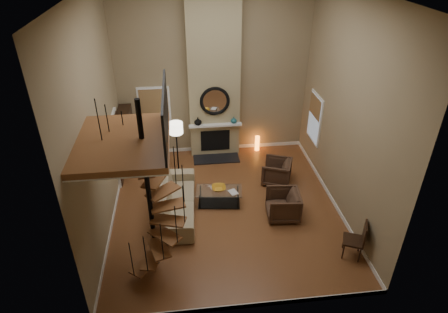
{
  "coord_description": "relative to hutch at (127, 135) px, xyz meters",
  "views": [
    {
      "loc": [
        -1.02,
        -8.23,
        6.62
      ],
      "look_at": [
        0.0,
        0.4,
        1.4
      ],
      "focal_mm": 30.82,
      "sensor_mm": 36.0,
      "label": 1
    }
  ],
  "objects": [
    {
      "name": "mirror_frame",
      "position": [
        2.8,
        0.02,
        1.0
      ],
      "size": [
        0.94,
        0.1,
        0.94
      ],
      "primitive_type": "torus",
      "rotation": [
        1.57,
        0.0,
        0.0
      ],
      "color": "black",
      "rests_on": "chimney_breast"
    },
    {
      "name": "baseboard_right",
      "position": [
        5.79,
        -2.82,
        -0.89
      ],
      "size": [
        0.02,
        6.5,
        0.12
      ],
      "primitive_type": "cube",
      "color": "white",
      "rests_on": "ground"
    },
    {
      "name": "left_wall",
      "position": [
        -0.2,
        -2.82,
        1.8
      ],
      "size": [
        0.02,
        6.5,
        5.5
      ],
      "primitive_type": "cube",
      "color": "#917F5D",
      "rests_on": "ground"
    },
    {
      "name": "vase_left",
      "position": [
        2.25,
        -0.0,
        0.35
      ],
      "size": [
        0.24,
        0.24,
        0.25
      ],
      "primitive_type": "imported",
      "color": "black",
      "rests_on": "mantel"
    },
    {
      "name": "vase_right",
      "position": [
        3.4,
        -0.0,
        0.33
      ],
      "size": [
        0.2,
        0.2,
        0.21
      ],
      "primitive_type": "imported",
      "color": "#1C5962",
      "rests_on": "mantel"
    },
    {
      "name": "spiral_stair",
      "position": [
        1.02,
        -4.61,
        0.83
      ],
      "size": [
        1.47,
        1.47,
        4.06
      ],
      "color": "black",
      "rests_on": "ground"
    },
    {
      "name": "accent_lamp",
      "position": [
        4.25,
        0.21,
        -0.7
      ],
      "size": [
        0.15,
        0.15,
        0.54
      ],
      "primitive_type": "cylinder",
      "color": "orange",
      "rests_on": "ground"
    },
    {
      "name": "mirror_disc",
      "position": [
        2.8,
        0.03,
        1.0
      ],
      "size": [
        0.8,
        0.01,
        0.8
      ],
      "primitive_type": "cylinder",
      "rotation": [
        1.57,
        0.0,
        0.0
      ],
      "color": "white",
      "rests_on": "chimney_breast"
    },
    {
      "name": "firebox",
      "position": [
        2.8,
        0.04,
        -0.4
      ],
      "size": [
        0.95,
        0.02,
        0.72
      ],
      "primitive_type": "cube",
      "color": "black",
      "rests_on": "chimney_breast"
    },
    {
      "name": "coffee_table",
      "position": [
        2.63,
        -2.62,
        -0.67
      ],
      "size": [
        1.31,
        0.77,
        0.46
      ],
      "color": "silver",
      "rests_on": "ground"
    },
    {
      "name": "armchair_near",
      "position": [
        4.52,
        -1.77,
        -0.6
      ],
      "size": [
        1.06,
        1.04,
        0.75
      ],
      "primitive_type": "imported",
      "rotation": [
        0.0,
        0.0,
        -1.94
      ],
      "color": "#452D1F",
      "rests_on": "ground"
    },
    {
      "name": "hutch",
      "position": [
        0.0,
        0.0,
        0.0
      ],
      "size": [
        0.38,
        0.8,
        1.79
      ],
      "primitive_type": "cube",
      "color": "black",
      "rests_on": "ground"
    },
    {
      "name": "ground",
      "position": [
        2.8,
        -2.82,
        -0.95
      ],
      "size": [
        6.0,
        6.5,
        0.01
      ],
      "primitive_type": "cube",
      "color": "brown",
      "rests_on": "ground"
    },
    {
      "name": "entry_door",
      "position": [
        -0.16,
        -1.02,
        0.1
      ],
      "size": [
        0.1,
        1.05,
        2.16
      ],
      "color": "white",
      "rests_on": "ground"
    },
    {
      "name": "hearth",
      "position": [
        2.8,
        -0.25,
        -0.93
      ],
      "size": [
        1.5,
        0.6,
        0.04
      ],
      "primitive_type": "cube",
      "color": "black",
      "rests_on": "ground"
    },
    {
      "name": "baseboard_front",
      "position": [
        2.8,
        -6.06,
        -0.89
      ],
      "size": [
        6.0,
        0.02,
        0.12
      ],
      "primitive_type": "cube",
      "color": "white",
      "rests_on": "ground"
    },
    {
      "name": "book",
      "position": [
        2.98,
        -2.77,
        -0.49
      ],
      "size": [
        0.29,
        0.33,
        0.03
      ],
      "primitive_type": "imported",
      "rotation": [
        0.0,
        0.0,
        0.37
      ],
      "color": "gray",
      "rests_on": "coffee_table"
    },
    {
      "name": "baseboard_left",
      "position": [
        -0.19,
        -2.82,
        -0.89
      ],
      "size": [
        0.02,
        6.5,
        0.12
      ],
      "primitive_type": "cube",
      "color": "white",
      "rests_on": "ground"
    },
    {
      "name": "window_right",
      "position": [
        5.77,
        -0.82,
        0.68
      ],
      "size": [
        0.06,
        1.02,
        1.52
      ],
      "color": "white",
      "rests_on": "right_wall"
    },
    {
      "name": "front_wall",
      "position": [
        2.8,
        -6.07,
        1.8
      ],
      "size": [
        6.0,
        0.02,
        5.5
      ],
      "primitive_type": "cube",
      "color": "#917F5D",
      "rests_on": "ground"
    },
    {
      "name": "bowl",
      "position": [
        2.63,
        -2.57,
        -0.45
      ],
      "size": [
        0.38,
        0.38,
        0.1
      ],
      "primitive_type": "imported",
      "color": "gold",
      "rests_on": "coffee_table"
    },
    {
      "name": "loft",
      "position": [
        0.75,
        -4.62,
        2.29
      ],
      "size": [
        1.7,
        2.2,
        1.09
      ],
      "color": "brown",
      "rests_on": "left_wall"
    },
    {
      "name": "floor_lamp",
      "position": [
        1.55,
        -0.89,
        0.46
      ],
      "size": [
        0.42,
        0.42,
        1.73
      ],
      "color": "black",
      "rests_on": "ground"
    },
    {
      "name": "back_wall",
      "position": [
        2.8,
        0.43,
        1.8
      ],
      "size": [
        6.0,
        0.02,
        5.5
      ],
      "primitive_type": "cube",
      "color": "#917F5D",
      "rests_on": "ground"
    },
    {
      "name": "armchair_far",
      "position": [
        4.32,
        -3.33,
        -0.6
      ],
      "size": [
        0.92,
        0.9,
        0.77
      ],
      "primitive_type": "imported",
      "rotation": [
        0.0,
        0.0,
        -1.66
      ],
      "color": "#452D1F",
      "rests_on": "ground"
    },
    {
      "name": "chimney_breast",
      "position": [
        2.8,
        0.24,
        1.8
      ],
      "size": [
        1.6,
        0.38,
        5.5
      ],
      "primitive_type": "cube",
      "color": "tan",
      "rests_on": "ground"
    },
    {
      "name": "mantel",
      "position": [
        2.8,
        -0.04,
        0.2
      ],
      "size": [
        1.7,
        0.18,
        0.06
      ],
      "primitive_type": "cube",
      "color": "white",
      "rests_on": "chimney_breast"
    },
    {
      "name": "side_chair",
      "position": [
        5.57,
        -4.93,
        -0.42
      ],
      "size": [
        0.58,
        0.58,
        0.96
      ],
      "color": "black",
      "rests_on": "ground"
    },
    {
      "name": "baseboard_back",
      "position": [
        2.8,
        0.42,
        -0.89
      ],
      "size": [
        6.0,
        0.02,
        0.12
      ],
      "primitive_type": "cube",
      "color": "white",
      "rests_on": "ground"
    },
    {
      "name": "right_wall",
      "position": [
        5.8,
        -2.82,
        1.8
      ],
      "size": [
        0.02,
        6.5,
        5.5
      ],
      "primitive_type": "cube",
      "color": "#917F5D",
      "rests_on": "ground"
    },
    {
      "name": "window_back",
      "position": [
        0.9,
        0.4,
        0.67
      ],
      "size": [
        1.02,
        0.06,
        1.52
      ],
      "color": "white",
      "rests_on": "back_wall"
    },
    {
      "name": "sofa",
      "position": [
        1.43,
        -2.82,
        -0.55
      ],
      "size": [
        1.15,
        2.65,
        0.76
      ],
      "primitive_type": "imported",
      "rotation": [
        0.0,
        0.0,
        1.52
      ],
      "color": "tan",
      "rests_on": "ground"
    }
  ]
}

